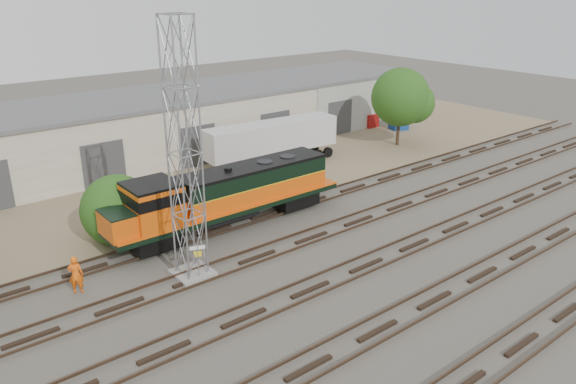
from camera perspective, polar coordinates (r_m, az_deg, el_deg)
ground at (r=32.67m, az=4.13°, el=-5.64°), size 140.00×140.00×0.00m
dirt_strip at (r=43.93m, az=-9.27°, el=1.22°), size 80.00×16.00×0.02m
tracks at (r=30.76m, az=7.96°, el=-7.40°), size 80.00×20.40×0.28m
warehouse at (r=50.04m, az=-14.02°, el=6.45°), size 58.40×10.40×5.30m
locomotive at (r=34.42m, az=-6.39°, el=-0.32°), size 15.68×2.75×3.77m
signal_tower at (r=27.68m, az=-10.44°, el=3.39°), size 1.93×1.93×13.09m
sign_post at (r=29.04m, az=-9.15°, el=-6.41°), size 0.76×0.32×1.95m
worker at (r=29.59m, az=-20.76°, el=-7.86°), size 0.87×0.77×1.99m
semi_trailer at (r=46.56m, az=-1.37°, el=5.52°), size 11.85×3.31×3.60m
dumpster_blue at (r=59.33m, az=11.18°, el=6.97°), size 1.98×1.92×1.50m
dumpster_red at (r=59.92m, az=8.27°, el=7.23°), size 1.52×1.42×1.40m
tree_mid at (r=34.30m, az=-16.50°, el=-1.94°), size 4.45×4.23×4.23m
tree_east at (r=52.77m, az=11.70°, el=9.27°), size 5.57×5.31×7.16m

